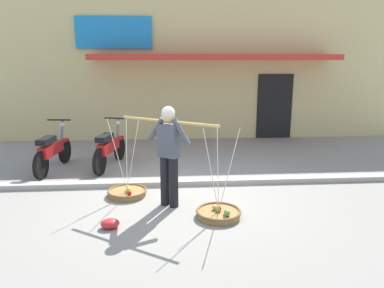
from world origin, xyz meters
name	(u,v)px	position (x,y,z in m)	size (l,w,h in m)	color
ground_plane	(175,198)	(0.00, 0.00, 0.00)	(90.00, 90.00, 0.00)	gray
sidewalk_curb	(174,182)	(0.00, 0.70, 0.05)	(20.00, 0.24, 0.10)	#AEA89C
fruit_vendor	(169,150)	(-0.10, -0.33, 0.98)	(1.55, 1.06, 1.70)	black
fruit_basket_left_side	(127,192)	(-0.86, 0.18, 0.07)	(0.72, 0.72, 1.45)	#9E7542
fruit_basket_right_side	(219,213)	(0.67, -0.84, 0.07)	(0.72, 0.72, 1.45)	#9E7542
motorcycle_nearest_shop	(52,151)	(-2.66, 1.84, 0.45)	(0.54, 1.82, 1.09)	black
motorcycle_second_in_row	(109,148)	(-1.44, 2.00, 0.45)	(0.61, 1.79, 1.09)	black
storefront_building	(205,69)	(1.32, 7.42, 2.10)	(13.00, 6.00, 4.20)	#DBC684
plastic_litter_bag	(110,223)	(-0.98, -1.10, 0.07)	(0.28, 0.22, 0.14)	red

